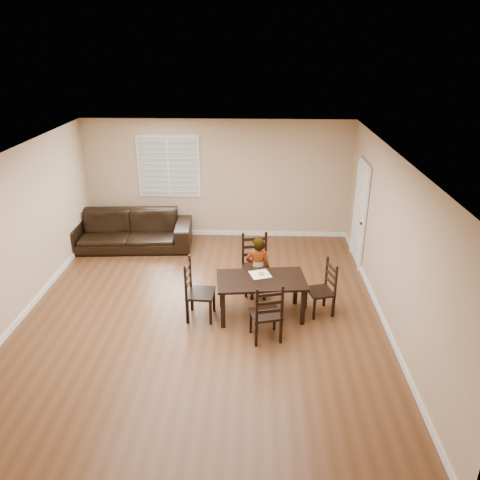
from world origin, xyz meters
name	(u,v)px	position (x,y,z in m)	size (l,w,h in m)	color
ground	(203,314)	(0.00, 0.00, 0.00)	(7.00, 7.00, 0.00)	brown
room	(203,210)	(0.04, 0.18, 1.81)	(6.04, 7.04, 2.72)	tan
dining_table	(261,284)	(0.98, 0.03, 0.59)	(1.53, 0.96, 0.68)	black
chair_near	(255,264)	(0.87, 0.97, 0.49)	(0.55, 0.53, 1.08)	black
chair_far	(268,317)	(1.08, -0.74, 0.45)	(0.53, 0.51, 0.99)	black
chair_left	(193,292)	(-0.14, -0.07, 0.47)	(0.46, 0.49, 1.04)	black
chair_right	(326,290)	(2.07, 0.17, 0.42)	(0.50, 0.52, 0.94)	black
child	(258,269)	(0.92, 0.55, 0.60)	(0.44, 0.29, 1.19)	gray
napkin	(260,274)	(0.96, 0.19, 0.68)	(0.32, 0.32, 0.00)	beige
donut	(261,273)	(0.98, 0.19, 0.70)	(0.10, 0.10, 0.04)	#C69047
sofa	(129,230)	(-1.93, 2.71, 0.40)	(2.73, 1.07, 0.80)	black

